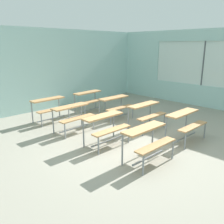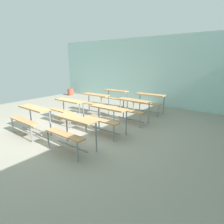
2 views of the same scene
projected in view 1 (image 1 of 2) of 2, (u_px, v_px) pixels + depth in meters
ground at (127, 145)px, 5.90m from camera, size 10.00×9.00×0.05m
wall_back at (36, 70)px, 8.57m from camera, size 10.00×0.12×3.00m
wall_right at (219, 71)px, 8.78m from camera, size 0.12×9.00×3.00m
desk_bench_r0c0 at (148, 137)px, 4.85m from camera, size 1.11×0.62×0.74m
desk_bench_r0c1 at (186, 120)px, 5.96m from camera, size 1.11×0.61×0.74m
desk_bench_r1c0 at (106, 123)px, 5.70m from camera, size 1.11×0.61×0.74m
desk_bench_r1c1 at (146, 111)px, 6.80m from camera, size 1.11×0.62×0.74m
desk_bench_r2c0 at (73, 113)px, 6.60m from camera, size 1.12×0.62×0.74m
desk_bench_r2c1 at (116, 103)px, 7.70m from camera, size 1.12×0.63×0.74m
desk_bench_r3c0 at (50, 105)px, 7.48m from camera, size 1.11×0.62×0.74m
desk_bench_r3c1 at (90, 97)px, 8.58m from camera, size 1.12×0.64×0.74m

